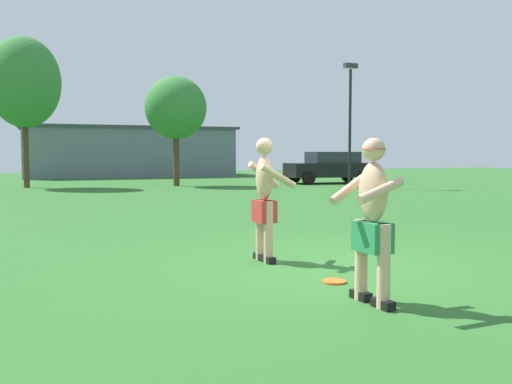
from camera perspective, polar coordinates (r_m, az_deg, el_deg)
The scene contains 9 objects.
ground_plane at distance 7.62m, azimuth 7.02°, elevation -7.49°, with size 80.00×80.00×0.00m, color #2D6628.
player_with_cap at distance 5.65m, azimuth 11.82°, elevation -2.12°, with size 0.60×0.72×1.68m.
player_in_red at distance 7.75m, azimuth 0.91°, elevation -0.47°, with size 0.59×0.65×1.73m.
frisbee at distance 6.66m, azimuth 8.00°, elevation -9.07°, with size 0.28×0.28×0.03m, color orange.
car_black_mid_lot at distance 28.30m, azimuth 7.58°, elevation 2.57°, with size 4.38×2.19×1.58m.
lamp_post at distance 24.59m, azimuth 9.61°, elevation 8.15°, with size 0.60×0.24×5.36m.
outbuilding_behind_lot at distance 37.60m, azimuth -12.93°, elevation 4.04°, with size 13.32×6.48×3.20m.
tree_right_field at distance 26.53m, azimuth -22.67°, elevation 10.31°, with size 3.09×3.09×6.55m.
tree_behind_players at distance 25.99m, azimuth -8.22°, elevation 8.50°, with size 2.82×2.82×5.02m.
Camera 1 is at (-3.51, -6.59, 1.51)m, focal length 39.07 mm.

